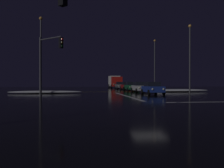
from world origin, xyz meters
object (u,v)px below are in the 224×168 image
(sedan_blue, at_px, (153,88))
(traffic_signal_sw, at_px, (9,4))
(box_truck, at_px, (115,81))
(streetlamp_left_near, at_px, (41,50))
(sedan_gray, at_px, (120,85))
(sedan_red, at_px, (127,86))
(sedan_green, at_px, (131,86))
(streetlamp_right_near, at_px, (190,54))
(traffic_signal_nw, at_px, (49,55))
(sedan_silver, at_px, (140,87))
(streetlamp_right_far, at_px, (155,61))

(sedan_blue, distance_m, traffic_signal_sw, 23.10)
(box_truck, bearing_deg, streetlamp_left_near, -115.08)
(sedan_gray, bearing_deg, sedan_red, -87.87)
(box_truck, relative_size, streetlamp_left_near, 0.84)
(sedan_green, height_order, box_truck, box_truck)
(sedan_gray, distance_m, box_truck, 8.12)
(sedan_gray, relative_size, streetlamp_right_near, 0.46)
(traffic_signal_nw, bearing_deg, streetlamp_left_near, 105.30)
(sedan_silver, distance_m, sedan_gray, 17.99)
(sedan_blue, height_order, sedan_green, same)
(sedan_red, xyz_separation_m, traffic_signal_sw, (-11.95, -37.51, 3.79))
(sedan_silver, bearing_deg, streetlamp_left_near, -166.20)
(streetlamp_left_near, xyz_separation_m, streetlamp_right_far, (19.96, 16.00, 0.13))
(traffic_signal_nw, bearing_deg, streetlamp_right_far, 50.55)
(streetlamp_right_far, bearing_deg, sedan_green, -132.36)
(sedan_green, xyz_separation_m, streetlamp_right_near, (6.30, -9.09, 4.63))
(sedan_blue, relative_size, streetlamp_right_near, 0.46)
(sedan_blue, relative_size, sedan_red, 1.00)
(streetlamp_left_near, relative_size, streetlamp_right_near, 1.04)
(traffic_signal_nw, height_order, streetlamp_right_far, streetlamp_right_far)
(sedan_gray, bearing_deg, sedan_green, -90.71)
(box_truck, bearing_deg, streetlamp_right_near, -78.15)
(box_truck, relative_size, traffic_signal_nw, 1.31)
(box_truck, distance_m, traffic_signal_sw, 53.19)
(sedan_red, distance_m, streetlamp_left_near, 21.21)
(traffic_signal_sw, bearing_deg, sedan_red, 72.33)
(sedan_silver, distance_m, streetlamp_left_near, 15.00)
(sedan_green, distance_m, sedan_gray, 12.29)
(traffic_signal_nw, bearing_deg, sedan_silver, 38.39)
(sedan_red, distance_m, box_truck, 14.33)
(box_truck, distance_m, streetlamp_right_far, 15.34)
(sedan_red, xyz_separation_m, traffic_signal_nw, (-12.35, -21.35, 3.52))
(sedan_red, height_order, box_truck, box_truck)
(sedan_gray, height_order, traffic_signal_nw, traffic_signal_nw)
(sedan_blue, bearing_deg, box_truck, 90.04)
(streetlamp_right_near, bearing_deg, sedan_blue, -155.47)
(sedan_red, relative_size, streetlamp_right_far, 0.43)
(streetlamp_right_far, bearing_deg, traffic_signal_nw, -129.45)
(sedan_green, xyz_separation_m, streetlamp_right_far, (6.30, 6.91, 4.96))
(sedan_gray, height_order, box_truck, box_truck)
(sedan_silver, height_order, sedan_green, same)
(sedan_gray, xyz_separation_m, streetlamp_right_far, (6.15, -5.38, 4.96))
(sedan_green, xyz_separation_m, traffic_signal_nw, (-11.96, -15.29, 3.52))
(box_truck, height_order, streetlamp_left_near, streetlamp_left_near)
(sedan_red, bearing_deg, streetlamp_right_far, 8.16)
(traffic_signal_nw, relative_size, traffic_signal_sw, 0.96)
(streetlamp_right_near, bearing_deg, box_truck, 101.85)
(box_truck, distance_m, streetlamp_left_near, 32.75)
(traffic_signal_nw, relative_size, streetlamp_left_near, 0.64)
(sedan_gray, bearing_deg, traffic_signal_sw, -105.00)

